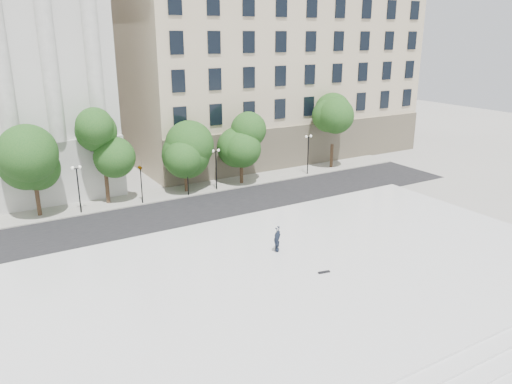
% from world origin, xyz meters
% --- Properties ---
extents(ground, '(160.00, 160.00, 0.00)m').
position_xyz_m(ground, '(0.00, 0.00, 0.00)').
color(ground, '#A9A6A0').
rests_on(ground, ground).
extents(plaza, '(44.00, 22.00, 0.45)m').
position_xyz_m(plaza, '(0.00, 3.00, 0.23)').
color(plaza, silver).
rests_on(plaza, ground).
extents(street, '(60.00, 8.00, 0.02)m').
position_xyz_m(street, '(0.00, 18.00, 0.01)').
color(street, black).
rests_on(street, ground).
extents(far_sidewalk, '(60.00, 4.00, 0.12)m').
position_xyz_m(far_sidewalk, '(0.00, 24.00, 0.06)').
color(far_sidewalk, '#B0ADA3').
rests_on(far_sidewalk, ground).
extents(building_east, '(36.00, 26.15, 23.00)m').
position_xyz_m(building_east, '(20.00, 38.91, 11.14)').
color(building_east, '#C7B598').
rests_on(building_east, ground).
extents(traffic_light_west, '(0.62, 1.69, 4.16)m').
position_xyz_m(traffic_light_west, '(-1.58, 22.30, 3.66)').
color(traffic_light_west, black).
rests_on(traffic_light_west, ground).
extents(traffic_light_east, '(0.73, 1.60, 4.13)m').
position_xyz_m(traffic_light_east, '(3.02, 22.30, 3.62)').
color(traffic_light_east, black).
rests_on(traffic_light_east, ground).
extents(person_lying, '(1.45, 1.96, 0.50)m').
position_xyz_m(person_lying, '(2.82, 6.21, 0.70)').
color(person_lying, black).
rests_on(person_lying, plaza).
extents(skateboard, '(0.83, 0.35, 0.08)m').
position_xyz_m(skateboard, '(3.65, 1.91, 0.49)').
color(skateboard, black).
rests_on(skateboard, plaza).
extents(street_trees, '(47.98, 4.49, 7.83)m').
position_xyz_m(street_trees, '(0.44, 23.71, 5.08)').
color(street_trees, '#382619').
rests_on(street_trees, ground).
extents(lamp_posts, '(37.35, 0.28, 4.53)m').
position_xyz_m(lamp_posts, '(-0.19, 22.60, 2.96)').
color(lamp_posts, black).
rests_on(lamp_posts, ground).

